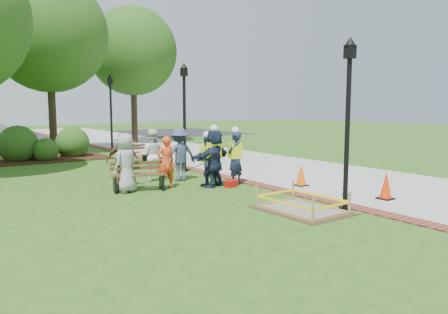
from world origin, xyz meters
TOP-DOWN VIEW (x-y plane):
  - ground at (0.00, 0.00)m, footprint 100.00×100.00m
  - sidewalk at (5.00, 10.00)m, footprint 6.00×60.00m
  - brick_edging at (1.75, 10.00)m, footprint 0.50×60.00m
  - mulch_bed at (-3.00, 12.00)m, footprint 7.00×3.00m
  - parking_lot at (0.00, 27.00)m, footprint 36.00×12.00m
  - wet_concrete_pad at (0.40, -2.35)m, footprint 1.77×2.35m
  - bench_near at (-1.92, 2.33)m, footprint 1.73×0.95m
  - bench_far at (0.61, 8.62)m, footprint 1.55×0.69m
  - cone_front at (3.23, -2.78)m, footprint 0.41×0.41m
  - cone_back at (2.74, 0.03)m, footprint 0.39×0.39m
  - cone_far at (3.80, 11.23)m, footprint 0.41×0.41m
  - toolbox at (0.80, 1.23)m, footprint 0.46×0.30m
  - lamp_near at (1.25, -3.00)m, footprint 0.28×0.28m
  - lamp_mid at (1.25, 5.00)m, footprint 0.28×0.28m
  - lamp_far at (1.25, 13.00)m, footprint 0.28×0.28m
  - tree_back at (-1.39, 14.72)m, footprint 6.18×6.18m
  - tree_right at (4.90, 18.35)m, footprint 5.98×5.98m
  - shrub_b at (-3.59, 12.26)m, footprint 1.82×1.82m
  - shrub_c at (-2.52, 11.62)m, footprint 1.17×1.17m
  - shrub_d at (-1.02, 12.47)m, footprint 1.67×1.67m
  - shrub_e at (-3.19, 13.23)m, footprint 0.99×0.99m
  - casual_person_a at (-2.30, 2.35)m, footprint 0.68×0.58m
  - casual_person_b at (-1.04, 2.20)m, footprint 0.53×0.35m
  - casual_person_c at (-0.78, 3.73)m, footprint 0.68×0.60m
  - casual_person_d at (-2.07, 3.20)m, footprint 0.61×0.45m
  - casual_person_e at (0.01, 3.20)m, footprint 0.61×0.42m
  - hivis_worker_a at (0.39, 1.60)m, footprint 0.69×0.55m
  - hivis_worker_b at (1.14, 1.47)m, footprint 0.66×0.53m
  - hivis_worker_c at (0.32, 1.92)m, footprint 0.56×0.40m

SIDE VIEW (x-z plane):
  - ground at x=0.00m, z-range 0.00..0.00m
  - shrub_b at x=-3.59m, z-range -0.91..0.91m
  - shrub_c at x=-2.52m, z-range -0.58..0.58m
  - shrub_d at x=-1.02m, z-range -0.83..0.83m
  - shrub_e at x=-3.19m, z-range -0.50..0.50m
  - parking_lot at x=0.00m, z-range 0.00..0.01m
  - sidewalk at x=5.00m, z-range 0.00..0.02m
  - brick_edging at x=1.75m, z-range 0.00..0.03m
  - mulch_bed at x=-3.00m, z-range -0.01..0.04m
  - toolbox at x=0.80m, z-range 0.00..0.22m
  - wet_concrete_pad at x=0.40m, z-range -0.04..0.51m
  - bench_far at x=0.61m, z-range -0.15..0.66m
  - bench_near at x=-1.92m, z-range -0.16..0.73m
  - cone_back at x=2.74m, z-range -0.01..0.75m
  - cone_front at x=3.23m, z-range -0.01..0.79m
  - cone_far at x=3.80m, z-range -0.01..0.80m
  - casual_person_b at x=-1.04m, z-range 0.00..1.65m
  - casual_person_d at x=-2.07m, z-range 0.00..1.74m
  - hivis_worker_c at x=0.32m, z-range 0.00..1.79m
  - casual_person_a at x=-2.30m, z-range 0.00..1.80m
  - casual_person_c at x=-0.78m, z-range 0.00..1.80m
  - casual_person_e at x=0.01m, z-range 0.00..1.84m
  - hivis_worker_b at x=1.14m, z-range -0.01..1.92m
  - hivis_worker_a at x=0.39m, z-range -0.01..1.99m
  - lamp_near at x=1.25m, z-range 0.35..4.61m
  - lamp_mid at x=1.25m, z-range 0.35..4.61m
  - lamp_far at x=1.25m, z-range 0.35..4.61m
  - tree_right at x=4.90m, z-range 1.62..10.85m
  - tree_back at x=-1.39m, z-range 1.63..11.09m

